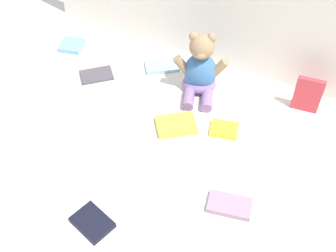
% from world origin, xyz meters
% --- Properties ---
extents(ground_plane, '(3.20, 3.20, 0.00)m').
position_xyz_m(ground_plane, '(0.00, 0.00, 0.00)').
color(ground_plane, silver).
extents(backdrop_drape, '(1.68, 0.03, 0.55)m').
position_xyz_m(backdrop_drape, '(0.00, 0.42, 0.28)').
color(backdrop_drape, white).
rests_on(backdrop_drape, ground_plane).
extents(teddy_bear, '(0.21, 0.21, 0.25)m').
position_xyz_m(teddy_bear, '(-0.05, 0.21, 0.09)').
color(teddy_bear, '#3F72B2').
rests_on(teddy_bear, ground_plane).
extents(book_case_0, '(0.10, 0.04, 0.14)m').
position_xyz_m(book_case_0, '(0.34, 0.30, 0.07)').
color(book_case_0, '#C5343F').
rests_on(book_case_0, ground_plane).
extents(book_case_1, '(0.17, 0.16, 0.02)m').
position_xyz_m(book_case_1, '(-0.03, -0.01, 0.01)').
color(book_case_1, yellow).
rests_on(book_case_1, ground_plane).
extents(book_case_2, '(0.16, 0.15, 0.02)m').
position_xyz_m(book_case_2, '(-0.24, 0.26, 0.01)').
color(book_case_2, '#8CB5CD').
rests_on(book_case_2, ground_plane).
extents(book_case_3, '(0.12, 0.12, 0.02)m').
position_xyz_m(book_case_3, '(-0.64, 0.20, 0.01)').
color(book_case_3, '#73AAE7').
rests_on(book_case_3, ground_plane).
extents(book_case_4, '(0.15, 0.10, 0.02)m').
position_xyz_m(book_case_4, '(0.26, -0.22, 0.01)').
color(book_case_4, '#A47F9A').
rests_on(book_case_4, ground_plane).
extents(book_case_5, '(0.15, 0.15, 0.01)m').
position_xyz_m(book_case_5, '(-0.44, 0.09, 0.01)').
color(book_case_5, '#4D4750').
rests_on(book_case_5, ground_plane).
extents(book_case_6, '(0.11, 0.10, 0.02)m').
position_xyz_m(book_case_6, '(0.12, 0.06, 0.01)').
color(book_case_6, yellow).
rests_on(book_case_6, ground_plane).
extents(book_case_7, '(0.13, 0.11, 0.02)m').
position_xyz_m(book_case_7, '(-0.07, -0.47, 0.01)').
color(book_case_7, black).
rests_on(book_case_7, ground_plane).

